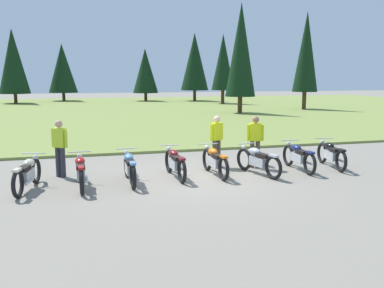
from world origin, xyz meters
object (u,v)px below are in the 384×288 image
object	(u,v)px
motorcycle_silver	(258,160)
motorcycle_navy	(298,156)
motorcycle_maroon	(175,163)
rider_near_row_end	(217,138)
motorcycle_red	(81,172)
motorcycle_orange	(215,161)
rider_in_hivis_vest	(255,139)
motorcycle_black	(331,154)
motorcycle_cream	(27,174)
motorcycle_sky_blue	(130,167)
rider_checking_bike	(60,145)

from	to	relation	value
motorcycle_silver	motorcycle_navy	xyz separation A→B (m)	(1.48, 0.21, 0.00)
motorcycle_maroon	motorcycle_silver	distance (m)	2.49
motorcycle_maroon	rider_near_row_end	distance (m)	2.05
motorcycle_red	motorcycle_orange	size ratio (longest dim) A/B	1.00
motorcycle_maroon	motorcycle_orange	xyz separation A→B (m)	(1.20, -0.06, 0.00)
motorcycle_maroon	rider_in_hivis_vest	size ratio (longest dim) A/B	1.26
motorcycle_navy	rider_in_hivis_vest	xyz separation A→B (m)	(-1.16, 0.72, 0.51)
motorcycle_navy	rider_near_row_end	size ratio (longest dim) A/B	1.26
motorcycle_red	motorcycle_silver	distance (m)	5.14
motorcycle_red	motorcycle_maroon	bearing A→B (deg)	9.82
motorcycle_red	motorcycle_black	distance (m)	7.86
motorcycle_red	rider_in_hivis_vest	distance (m)	5.58
motorcycle_cream	motorcycle_silver	distance (m)	6.46
rider_in_hivis_vest	motorcycle_silver	bearing A→B (deg)	-108.74
motorcycle_cream	motorcycle_sky_blue	world-z (taller)	same
rider_checking_bike	motorcycle_silver	bearing A→B (deg)	-12.73
motorcycle_cream	motorcycle_red	distance (m)	1.33
motorcycle_maroon	rider_checking_bike	size ratio (longest dim) A/B	1.26
motorcycle_black	rider_checking_bike	distance (m)	8.47
motorcycle_sky_blue	motorcycle_maroon	distance (m)	1.38
rider_in_hivis_vest	motorcycle_orange	bearing A→B (deg)	-156.92
motorcycle_cream	rider_checking_bike	world-z (taller)	rider_checking_bike
motorcycle_navy	rider_checking_bike	distance (m)	7.26
motorcycle_maroon	rider_near_row_end	world-z (taller)	rider_near_row_end
motorcycle_sky_blue	motorcycle_silver	size ratio (longest dim) A/B	1.02
motorcycle_navy	motorcycle_black	distance (m)	1.24
motorcycle_sky_blue	rider_checking_bike	world-z (taller)	rider_checking_bike
motorcycle_red	motorcycle_navy	world-z (taller)	same
motorcycle_sky_blue	motorcycle_orange	size ratio (longest dim) A/B	1.00
motorcycle_black	motorcycle_silver	bearing A→B (deg)	-173.73
rider_checking_bike	motorcycle_maroon	bearing A→B (deg)	-16.84
motorcycle_orange	rider_in_hivis_vest	bearing A→B (deg)	23.08
motorcycle_navy	motorcycle_orange	bearing A→B (deg)	179.11
motorcycle_cream	rider_in_hivis_vest	bearing A→B (deg)	8.13
motorcycle_cream	motorcycle_orange	world-z (taller)	same
motorcycle_red	rider_in_hivis_vest	size ratio (longest dim) A/B	1.26
rider_checking_bike	rider_in_hivis_vest	xyz separation A→B (m)	(6.00, -0.36, 0.00)
motorcycle_sky_blue	rider_in_hivis_vest	distance (m)	4.26
motorcycle_red	motorcycle_maroon	distance (m)	2.70
motorcycle_cream	motorcycle_black	xyz separation A→B (m)	(9.17, 0.34, 0.00)
motorcycle_maroon	rider_in_hivis_vest	xyz separation A→B (m)	(2.79, 0.62, 0.51)
motorcycle_orange	rider_in_hivis_vest	size ratio (longest dim) A/B	1.26
rider_in_hivis_vest	motorcycle_maroon	bearing A→B (deg)	-167.55
motorcycle_cream	rider_near_row_end	distance (m)	5.84
motorcycle_navy	rider_checking_bike	size ratio (longest dim) A/B	1.26
motorcycle_sky_blue	motorcycle_cream	bearing A→B (deg)	-178.26
motorcycle_red	motorcycle_sky_blue	world-z (taller)	same
motorcycle_navy	motorcycle_red	bearing A→B (deg)	-176.91
motorcycle_navy	rider_near_row_end	xyz separation A→B (m)	(-2.30, 1.20, 0.51)
rider_checking_bike	motorcycle_cream	bearing A→B (deg)	-120.39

